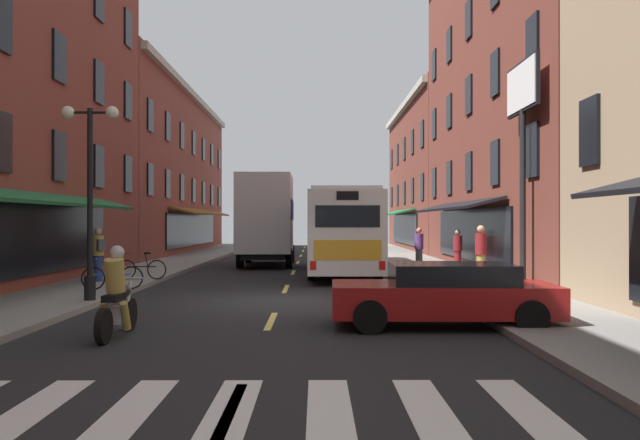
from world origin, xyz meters
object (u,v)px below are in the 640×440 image
object	(u,v)px
sedan_near	(445,294)
pedestrian_far	(481,253)
sedan_mid	(276,243)
pedestrian_rear	(419,248)
box_truck	(267,221)
bicycle_mid	(113,277)
billboard_sign	(523,117)
street_lamp_twin	(90,192)
pedestrian_mid	(458,249)
motorcycle_rider	(117,298)
pedestrian_near	(98,253)
bicycle_near	(142,269)
transit_bus	(342,231)

from	to	relation	value
sedan_near	pedestrian_far	bearing A→B (deg)	70.87
sedan_mid	pedestrian_rear	size ratio (longest dim) A/B	2.63
box_truck	bicycle_mid	world-z (taller)	box_truck
billboard_sign	pedestrian_far	bearing A→B (deg)	116.52
billboard_sign	street_lamp_twin	distance (m)	12.33
bicycle_mid	pedestrian_mid	size ratio (longest dim) A/B	1.03
street_lamp_twin	pedestrian_mid	bearing A→B (deg)	40.92
sedan_near	street_lamp_twin	xyz separation A→B (m)	(-8.20, 3.26, 2.17)
bicycle_mid	pedestrian_far	size ratio (longest dim) A/B	0.91
pedestrian_far	bicycle_mid	bearing A→B (deg)	91.63
motorcycle_rider	pedestrian_near	bearing A→B (deg)	110.41
billboard_sign	box_truck	world-z (taller)	billboard_sign
billboard_sign	bicycle_near	bearing A→B (deg)	166.70
pedestrian_far	pedestrian_rear	distance (m)	5.79
sedan_near	street_lamp_twin	world-z (taller)	street_lamp_twin
billboard_sign	pedestrian_rear	size ratio (longest dim) A/B	3.93
bicycle_mid	pedestrian_mid	xyz separation A→B (m)	(11.53, 7.34, 0.47)
sedan_mid	pedestrian_near	world-z (taller)	pedestrian_near
sedan_mid	pedestrian_rear	bearing A→B (deg)	-65.71
sedan_near	pedestrian_near	bearing A→B (deg)	139.56
pedestrian_far	street_lamp_twin	distance (m)	11.97
pedestrian_near	pedestrian_rear	world-z (taller)	pedestrian_near
street_lamp_twin	sedan_mid	bearing A→B (deg)	83.14
transit_bus	pedestrian_near	world-z (taller)	transit_bus
box_truck	pedestrian_rear	size ratio (longest dim) A/B	4.03
motorcycle_rider	street_lamp_twin	size ratio (longest dim) A/B	0.43
pedestrian_mid	pedestrian_far	size ratio (longest dim) A/B	0.89
box_truck	sedan_mid	bearing A→B (deg)	91.34
transit_bus	sedan_near	bearing A→B (deg)	-83.51
motorcycle_rider	box_truck	bearing A→B (deg)	86.19
motorcycle_rider	pedestrian_mid	xyz separation A→B (m)	(9.28, 14.24, 0.26)
billboard_sign	motorcycle_rider	world-z (taller)	billboard_sign
pedestrian_mid	pedestrian_far	world-z (taller)	pedestrian_far
transit_bus	pedestrian_mid	world-z (taller)	transit_bus
transit_bus	sedan_near	world-z (taller)	transit_bus
billboard_sign	sedan_mid	world-z (taller)	billboard_sign
pedestrian_far	pedestrian_rear	size ratio (longest dim) A/B	1.08
pedestrian_rear	box_truck	bearing A→B (deg)	-85.49
street_lamp_twin	pedestrian_rear	bearing A→B (deg)	46.24
box_truck	bicycle_near	world-z (taller)	box_truck
bicycle_mid	pedestrian_mid	bearing A→B (deg)	32.47
pedestrian_near	pedestrian_mid	world-z (taller)	pedestrian_near
pedestrian_rear	street_lamp_twin	bearing A→B (deg)	-6.48
pedestrian_rear	street_lamp_twin	xyz separation A→B (m)	(-9.84, -10.27, 1.81)
bicycle_mid	pedestrian_mid	distance (m)	13.68
bicycle_near	pedestrian_near	xyz separation A→B (m)	(-1.19, -0.79, 0.56)
box_truck	transit_bus	bearing A→B (deg)	-52.53
pedestrian_mid	pedestrian_rear	bearing A→B (deg)	-12.60
sedan_mid	pedestrian_near	xyz separation A→B (m)	(-4.51, -20.34, 0.33)
billboard_sign	pedestrian_far	size ratio (longest dim) A/B	3.65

